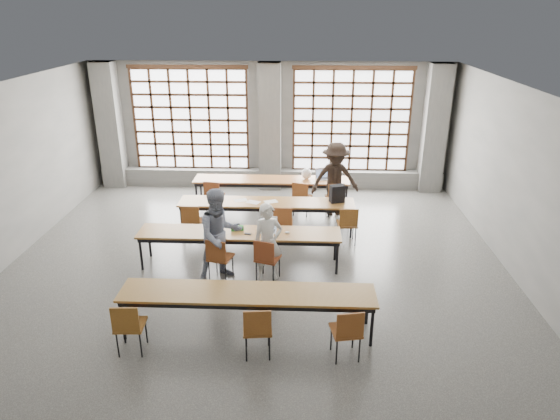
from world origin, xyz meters
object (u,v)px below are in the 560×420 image
at_px(desk_row_d, 247,296).
at_px(chair_near_right, 348,329).
at_px(plastic_bag, 306,174).
at_px(chair_near_mid, 257,327).
at_px(desk_row_b, 267,204).
at_px(chair_mid_centre, 283,221).
at_px(chair_back_mid, 301,195).
at_px(mouse, 287,232).
at_px(chair_back_right, 335,195).
at_px(student_female, 220,235).
at_px(student_back, 335,179).
at_px(chair_back_left, 213,194).
at_px(chair_near_left, 128,323).
at_px(chair_mid_right, 348,222).
at_px(chair_front_right, 266,256).
at_px(red_pouch, 130,322).
at_px(laptop_front, 268,227).
at_px(chair_front_left, 219,255).
at_px(phone, 248,234).
at_px(desk_row_c, 239,235).
at_px(desk_row_a, 272,181).
at_px(green_box, 237,228).
at_px(backpack, 337,194).
at_px(student_male, 268,242).
at_px(chair_mid_left, 192,219).

distance_m(desk_row_d, chair_near_right, 1.64).
bearing_deg(plastic_bag, chair_near_mid, -96.79).
distance_m(desk_row_b, chair_mid_centre, 0.76).
distance_m(chair_back_mid, mouse, 2.71).
height_order(chair_back_mid, chair_back_right, same).
distance_m(student_female, student_back, 4.04).
bearing_deg(student_back, mouse, -122.31).
bearing_deg(chair_near_mid, chair_back_left, 105.96).
bearing_deg(desk_row_d, chair_near_mid, -71.65).
distance_m(chair_near_right, student_female, 3.24).
bearing_deg(chair_near_left, chair_back_left, 86.59).
xyz_separation_m(chair_mid_right, chair_front_right, (-1.65, -1.68, 0.00)).
distance_m(chair_back_right, plastic_bag, 1.04).
height_order(chair_mid_centre, red_pouch, chair_mid_centre).
bearing_deg(chair_near_left, laptop_front, 57.87).
bearing_deg(plastic_bag, chair_mid_centre, -102.69).
distance_m(chair_back_left, laptop_front, 2.99).
relative_size(chair_front_left, phone, 6.77).
distance_m(desk_row_c, plastic_bag, 3.61).
xyz_separation_m(desk_row_a, student_back, (1.60, -0.50, 0.25)).
bearing_deg(desk_row_a, desk_row_b, -90.57).
height_order(desk_row_a, chair_near_mid, chair_near_mid).
distance_m(chair_mid_centre, laptop_front, 1.01).
height_order(chair_back_right, red_pouch, chair_back_right).
height_order(desk_row_b, desk_row_c, same).
relative_size(laptop_front, plastic_bag, 1.32).
relative_size(green_box, backpack, 0.62).
height_order(chair_front_right, plastic_bag, plastic_bag).
relative_size(chair_back_mid, chair_near_mid, 1.00).
height_order(chair_front_left, chair_near_right, same).
relative_size(desk_row_c, green_box, 16.00).
relative_size(desk_row_b, chair_front_right, 4.55).
bearing_deg(mouse, red_pouch, -129.41).
height_order(desk_row_d, chair_mid_right, chair_mid_right).
bearing_deg(mouse, chair_back_left, 125.64).
relative_size(chair_back_right, student_female, 0.49).
distance_m(student_male, plastic_bag, 3.91).
bearing_deg(chair_back_mid, chair_mid_right, -57.99).
bearing_deg(desk_row_b, chair_back_left, 144.77).
bearing_deg(student_male, desk_row_b, 77.10).
distance_m(desk_row_d, mouse, 2.27).
bearing_deg(chair_near_mid, desk_row_b, 92.27).
height_order(desk_row_a, desk_row_b, same).
xyz_separation_m(chair_front_right, chair_near_right, (1.33, -2.22, 0.00)).
bearing_deg(green_box, phone, -38.05).
distance_m(desk_row_b, chair_mid_left, 1.72).
distance_m(chair_mid_right, backpack, 0.81).
height_order(desk_row_c, desk_row_d, same).
relative_size(chair_near_left, student_back, 0.48).
xyz_separation_m(desk_row_d, chair_near_mid, (0.21, -0.63, -0.13)).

